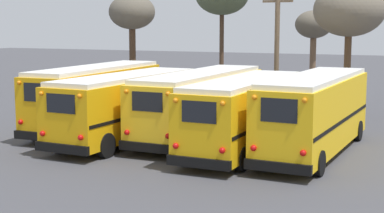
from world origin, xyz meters
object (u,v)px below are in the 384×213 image
(school_bus_4, at_px, (315,112))
(bare_tree_3, at_px, (314,27))
(school_bus_1, at_px, (127,105))
(school_bus_2, at_px, (201,102))
(bare_tree_0, at_px, (349,11))
(school_bus_0, at_px, (97,95))
(utility_pole, at_px, (277,48))
(school_bus_3, at_px, (245,112))
(bare_tree_2, at_px, (132,14))

(school_bus_4, height_order, bare_tree_3, bare_tree_3)
(school_bus_1, distance_m, school_bus_2, 3.50)
(school_bus_4, bearing_deg, bare_tree_0, 92.35)
(school_bus_0, height_order, utility_pole, utility_pole)
(school_bus_2, height_order, school_bus_3, school_bus_2)
(school_bus_0, height_order, school_bus_3, school_bus_0)
(school_bus_1, bearing_deg, school_bus_4, 4.95)
(bare_tree_2, bearing_deg, bare_tree_3, 37.54)
(school_bus_4, bearing_deg, school_bus_0, 174.40)
(school_bus_3, bearing_deg, bare_tree_3, 93.65)
(school_bus_3, height_order, bare_tree_2, bare_tree_2)
(school_bus_1, height_order, bare_tree_2, bare_tree_2)
(school_bus_3, height_order, bare_tree_0, bare_tree_0)
(school_bus_0, relative_size, bare_tree_3, 1.59)
(bare_tree_2, bearing_deg, bare_tree_0, 2.08)
(utility_pole, bearing_deg, school_bus_2, -98.56)
(school_bus_3, distance_m, bare_tree_3, 18.74)
(school_bus_4, bearing_deg, school_bus_3, -166.82)
(bare_tree_2, distance_m, bare_tree_3, 12.92)
(school_bus_3, relative_size, utility_pole, 1.27)
(school_bus_1, height_order, bare_tree_0, bare_tree_0)
(school_bus_0, distance_m, school_bus_4, 11.43)
(bare_tree_0, distance_m, bare_tree_3, 8.24)
(bare_tree_2, bearing_deg, school_bus_2, -45.03)
(utility_pole, bearing_deg, school_bus_1, -111.48)
(school_bus_4, distance_m, bare_tree_3, 18.47)
(school_bus_0, distance_m, bare_tree_3, 18.46)
(bare_tree_0, relative_size, bare_tree_3, 1.21)
(school_bus_0, xyz_separation_m, school_bus_3, (8.53, -1.78, -0.09))
(bare_tree_2, bearing_deg, school_bus_0, -71.87)
(school_bus_1, height_order, utility_pole, utility_pole)
(school_bus_2, bearing_deg, utility_pole, 81.44)
(utility_pole, bearing_deg, bare_tree_3, 87.09)
(school_bus_2, bearing_deg, bare_tree_0, 59.84)
(school_bus_3, height_order, school_bus_4, school_bus_4)
(utility_pole, height_order, bare_tree_2, utility_pole)
(school_bus_3, xyz_separation_m, utility_pole, (-1.58, 10.38, 2.27))
(bare_tree_2, bearing_deg, school_bus_3, -42.71)
(school_bus_2, distance_m, bare_tree_3, 16.85)
(school_bus_1, bearing_deg, school_bus_3, 0.73)
(school_bus_2, relative_size, bare_tree_2, 1.46)
(school_bus_2, xyz_separation_m, bare_tree_2, (-8.55, 8.56, 4.28))
(school_bus_2, relative_size, utility_pole, 1.40)
(school_bus_0, relative_size, bare_tree_2, 1.38)
(school_bus_3, height_order, utility_pole, utility_pole)
(bare_tree_3, bearing_deg, school_bus_4, -77.22)
(school_bus_0, bearing_deg, bare_tree_3, 66.07)
(school_bus_0, bearing_deg, bare_tree_0, 40.15)
(school_bus_4, distance_m, bare_tree_0, 11.23)
(utility_pole, relative_size, bare_tree_2, 1.04)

